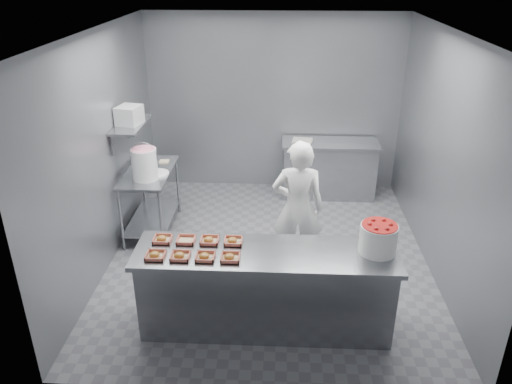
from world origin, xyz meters
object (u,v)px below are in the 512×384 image
tray_2 (205,256)px  strawberry_tub (378,238)px  tray_6 (209,240)px  tray_7 (233,241)px  tray_4 (162,239)px  glaze_bucket (144,163)px  tray_1 (180,256)px  tray_5 (186,240)px  prep_table (150,192)px  worker (298,208)px  back_counter (329,169)px  appliance (129,115)px  service_counter (266,289)px  tray_0 (155,255)px  tray_3 (230,257)px

tray_2 → strawberry_tub: bearing=7.1°
tray_6 → tray_7: 0.24m
tray_4 → glaze_bucket: glaze_bucket is taller
tray_1 → tray_5: size_ratio=1.00×
tray_6 → prep_table: bearing=120.8°
worker → tray_1: bearing=48.0°
tray_2 → glaze_bucket: bearing=119.3°
tray_2 → tray_7: 0.39m
tray_5 → worker: worker is taller
back_counter → appliance: (-2.72, -1.32, 1.23)m
prep_table → strawberry_tub: bearing=-34.8°
back_counter → tray_6: size_ratio=8.01×
tray_7 → tray_4: bearing=180.0°
tray_6 → service_counter: bearing=-14.7°
back_counter → worker: worker is taller
back_counter → tray_4: bearing=-122.3°
service_counter → tray_0: tray_0 is taller
prep_table → tray_5: size_ratio=6.40×
prep_table → tray_4: 1.92m
back_counter → tray_1: bearing=-116.8°
tray_1 → tray_2: (0.24, 0.00, 0.00)m
worker → glaze_bucket: size_ratio=3.35×
service_counter → tray_3: tray_3 is taller
tray_5 → tray_7: tray_7 is taller
tray_1 → strawberry_tub: size_ratio=0.52×
worker → strawberry_tub: size_ratio=4.60×
worker → tray_4: bearing=34.9°
tray_4 → appliance: appliance is taller
prep_table → tray_6: bearing=-59.2°
tray_1 → worker: bearing=46.9°
prep_table → tray_0: size_ratio=6.40×
tray_6 → tray_1: bearing=-128.3°
prep_table → glaze_bucket: 0.58m
tray_4 → worker: size_ratio=0.11×
tray_6 → appliance: 2.30m
strawberry_tub → tray_3: bearing=-171.7°
tray_4 → appliance: size_ratio=0.60×
tray_2 → worker: size_ratio=0.11×
tray_2 → tray_6: size_ratio=1.00×
tray_3 → worker: worker is taller
tray_4 → strawberry_tub: (2.14, -0.10, 0.14)m
tray_7 → appliance: 2.43m
back_counter → tray_6: tray_6 is taller
tray_1 → tray_3: size_ratio=1.00×
strawberry_tub → worker: bearing=125.8°
prep_table → tray_1: size_ratio=6.40×
service_counter → appliance: appliance is taller
worker → appliance: (-2.16, 0.84, 0.85)m
tray_0 → tray_7: bearing=22.9°
worker → strawberry_tub: bearing=126.9°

